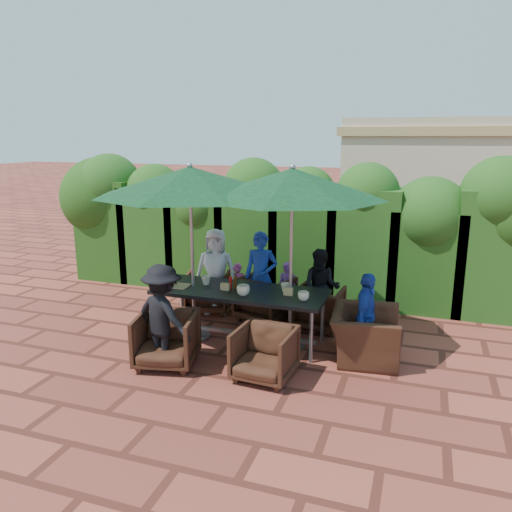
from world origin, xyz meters
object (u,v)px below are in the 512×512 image
(dining_table, at_px, (240,295))
(umbrella_right, at_px, (292,184))
(chair_far_left, at_px, (207,290))
(chair_far_right, at_px, (319,305))
(chair_near_right, at_px, (264,351))
(chair_end_right, at_px, (365,327))
(chair_far_mid, at_px, (265,296))
(umbrella_left, at_px, (190,181))
(chair_near_left, at_px, (166,337))

(dining_table, xyz_separation_m, umbrella_right, (0.70, 0.05, 1.54))
(chair_far_left, xyz_separation_m, chair_far_right, (1.88, -0.13, -0.01))
(dining_table, height_order, chair_near_right, dining_table)
(chair_near_right, height_order, chair_end_right, chair_end_right)
(chair_far_mid, bearing_deg, umbrella_right, 142.27)
(umbrella_left, height_order, chair_far_left, umbrella_left)
(chair_far_right, bearing_deg, chair_far_mid, 1.45)
(dining_table, xyz_separation_m, umbrella_left, (-0.68, -0.07, 1.54))
(chair_far_left, height_order, chair_end_right, chair_end_right)
(chair_far_right, distance_m, chair_near_left, 2.42)
(umbrella_right, distance_m, chair_far_left, 2.66)
(umbrella_left, xyz_separation_m, umbrella_right, (1.38, 0.11, -0.00))
(umbrella_right, relative_size, chair_near_left, 3.33)
(chair_far_left, distance_m, chair_far_right, 1.89)
(chair_near_left, bearing_deg, chair_end_right, 10.88)
(dining_table, height_order, umbrella_right, umbrella_right)
(chair_far_mid, relative_size, chair_near_right, 1.12)
(umbrella_left, relative_size, chair_end_right, 2.66)
(umbrella_left, bearing_deg, umbrella_right, 4.77)
(umbrella_right, height_order, chair_near_left, umbrella_right)
(umbrella_right, distance_m, chair_end_right, 2.05)
(chair_far_mid, xyz_separation_m, chair_near_left, (-0.68, -1.91, -0.01))
(chair_far_mid, bearing_deg, chair_far_left, 11.39)
(chair_far_right, bearing_deg, chair_far_left, 0.37)
(umbrella_left, xyz_separation_m, chair_end_right, (2.38, 0.08, -1.79))
(chair_far_left, xyz_separation_m, chair_far_mid, (1.02, -0.09, 0.03))
(umbrella_left, distance_m, chair_end_right, 2.98)
(chair_far_mid, relative_size, chair_near_left, 1.04)
(dining_table, distance_m, chair_far_left, 1.42)
(umbrella_right, xyz_separation_m, chair_far_right, (0.23, 0.83, -1.87))
(chair_near_left, bearing_deg, dining_table, 45.80)
(umbrella_right, xyz_separation_m, chair_near_right, (-0.04, -0.99, -1.87))
(chair_end_right, bearing_deg, chair_near_left, 107.83)
(chair_far_mid, bearing_deg, chair_near_right, 123.84)
(dining_table, xyz_separation_m, chair_near_right, (0.66, -0.94, -0.33))
(chair_end_right, bearing_deg, umbrella_left, 86.35)
(umbrella_right, bearing_deg, chair_near_right, -92.50)
(umbrella_left, height_order, chair_end_right, umbrella_left)
(chair_far_mid, bearing_deg, chair_end_right, 167.34)
(chair_near_right, distance_m, chair_end_right, 1.42)
(dining_table, relative_size, chair_far_left, 3.35)
(chair_far_right, xyz_separation_m, chair_end_right, (0.78, -0.86, 0.08))
(chair_far_right, relative_size, chair_near_right, 1.00)
(umbrella_right, height_order, chair_far_right, umbrella_right)
(chair_end_right, bearing_deg, dining_table, 84.89)
(umbrella_right, bearing_deg, umbrella_left, -175.23)
(umbrella_right, height_order, chair_far_mid, umbrella_right)
(chair_end_right, bearing_deg, chair_far_mid, 55.55)
(chair_far_right, height_order, chair_near_left, chair_near_left)
(umbrella_right, bearing_deg, dining_table, -176.00)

